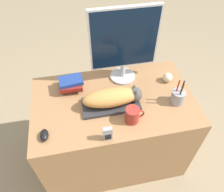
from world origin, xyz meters
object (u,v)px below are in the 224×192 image
at_px(computer_mouse, 44,135).
at_px(baseball, 168,78).
at_px(coffee_mug, 133,115).
at_px(phone, 108,134).
at_px(cat, 115,97).
at_px(pen_cup, 178,97).
at_px(keyboard, 111,104).
at_px(monitor, 124,42).
at_px(book_stack, 71,84).

relative_size(computer_mouse, baseball, 1.21).
height_order(coffee_mug, phone, coffee_mug).
relative_size(cat, baseball, 5.67).
xyz_separation_m(cat, pen_cup, (0.44, -0.06, -0.03)).
height_order(keyboard, pen_cup, pen_cup).
xyz_separation_m(baseball, phone, (-0.54, -0.42, 0.02)).
bearing_deg(baseball, monitor, 160.98).
bearing_deg(computer_mouse, monitor, 36.41).
distance_m(pen_cup, phone, 0.57).
height_order(baseball, phone, phone).
height_order(monitor, computer_mouse, monitor).
bearing_deg(monitor, book_stack, -173.01).
height_order(cat, pen_cup, pen_cup).
xyz_separation_m(cat, book_stack, (-0.28, 0.22, -0.03)).
bearing_deg(baseball, book_stack, 175.04).
bearing_deg(cat, monitor, 65.66).
xyz_separation_m(computer_mouse, baseball, (0.92, 0.33, 0.01)).
bearing_deg(phone, pen_cup, 20.47).
distance_m(cat, pen_cup, 0.44).
xyz_separation_m(cat, phone, (-0.10, -0.26, -0.03)).
relative_size(pen_cup, phone, 2.10).
distance_m(computer_mouse, phone, 0.39).
distance_m(cat, book_stack, 0.36).
relative_size(cat, coffee_mug, 3.19).
relative_size(baseball, book_stack, 0.41).
height_order(baseball, book_stack, book_stack).
bearing_deg(keyboard, book_stack, 139.03).
height_order(coffee_mug, book_stack, coffee_mug).
relative_size(monitor, computer_mouse, 6.50).
bearing_deg(baseball, keyboard, -161.52).
distance_m(monitor, pen_cup, 0.53).
height_order(cat, coffee_mug, cat).
distance_m(baseball, book_stack, 0.73).
xyz_separation_m(baseball, book_stack, (-0.73, 0.06, 0.01)).
bearing_deg(monitor, cat, -114.34).
distance_m(coffee_mug, baseball, 0.48).
bearing_deg(phone, monitor, 67.53).
distance_m(keyboard, cat, 0.08).
xyz_separation_m(computer_mouse, phone, (0.38, -0.09, 0.03)).
distance_m(monitor, baseball, 0.45).
bearing_deg(pen_cup, computer_mouse, -173.03).
xyz_separation_m(keyboard, computer_mouse, (-0.45, -0.17, 0.01)).
xyz_separation_m(cat, computer_mouse, (-0.48, -0.17, -0.06)).
distance_m(coffee_mug, book_stack, 0.52).
xyz_separation_m(pen_cup, phone, (-0.53, -0.20, -0.00)).
bearing_deg(monitor, computer_mouse, -143.59).
bearing_deg(phone, coffee_mug, 30.09).
height_order(keyboard, baseball, baseball).
xyz_separation_m(coffee_mug, book_stack, (-0.37, 0.37, -0.00)).
xyz_separation_m(monitor, pen_cup, (0.31, -0.33, -0.27)).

